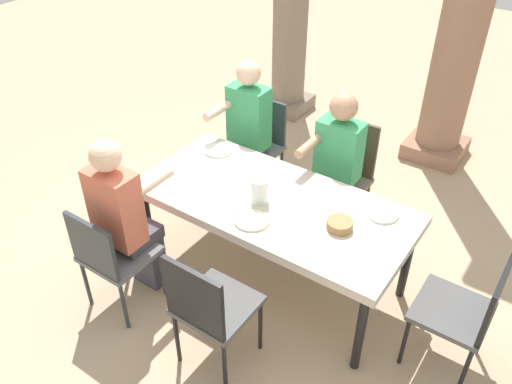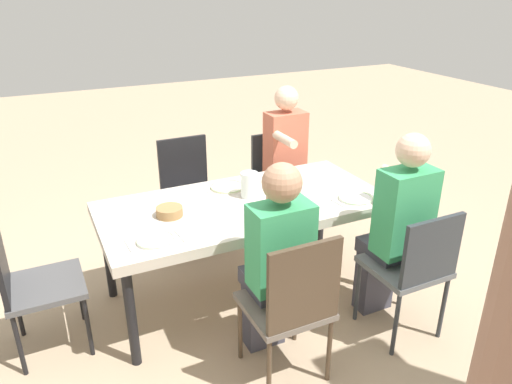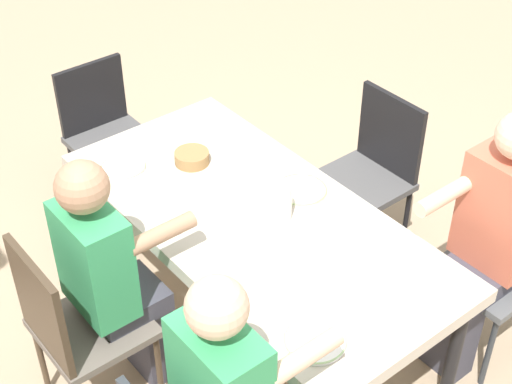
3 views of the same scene
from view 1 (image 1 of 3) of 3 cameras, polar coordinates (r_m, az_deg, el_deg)
name	(u,v)px [view 1 (image 1 of 3)]	position (r m, az deg, el deg)	size (l,w,h in m)	color
ground_plane	(272,275)	(4.14, 1.71, -9.01)	(16.00, 16.00, 0.00)	tan
dining_table	(273,207)	(3.69, 1.90, -1.60)	(1.94, 0.92, 0.73)	beige
chair_west_north	(258,141)	(4.72, 0.19, 5.51)	(0.44, 0.44, 0.90)	#5B5E61
chair_west_south	(110,254)	(3.70, -15.50, -6.49)	(0.44, 0.44, 0.86)	#5B5E61
chair_mid_north	(344,171)	(4.37, 9.53, 2.28)	(0.44, 0.44, 0.95)	#6A6158
chair_mid_south	(209,306)	(3.21, -5.16, -12.17)	(0.44, 0.44, 0.93)	#4F4F50
chair_head_east	(467,310)	(3.47, 21.90, -11.75)	(0.44, 0.44, 0.87)	#4F4F50
diner_woman_green	(334,166)	(4.12, 8.40, 2.79)	(0.35, 0.50, 1.28)	#3F3F4C
diner_man_white	(244,133)	(4.49, -1.26, 6.44)	(0.35, 0.49, 1.33)	#3F3F4C
diner_guest_third	(125,217)	(3.65, -13.96, -2.63)	(0.35, 0.49, 1.32)	#3F3F4C
stone_column_centre	(467,8)	(5.25, 21.93, 17.97)	(0.56, 0.56, 3.07)	#936B56
plate_0	(218,150)	(4.19, -4.09, 4.56)	(0.24, 0.24, 0.02)	white
fork_0	(204,145)	(4.28, -5.68, 5.08)	(0.02, 0.17, 0.01)	silver
spoon_0	(234,156)	(4.12, -2.44, 3.88)	(0.02, 0.17, 0.01)	silver
plate_1	(252,220)	(3.46, -0.44, -3.02)	(0.25, 0.25, 0.02)	silver
fork_1	(234,212)	(3.54, -2.43, -2.22)	(0.02, 0.17, 0.01)	silver
spoon_1	(271,229)	(3.40, 1.63, -4.00)	(0.02, 0.17, 0.01)	silver
plate_2	(382,214)	(3.61, 13.50, -2.30)	(0.22, 0.22, 0.02)	white
fork_2	(362,207)	(3.66, 11.36, -1.56)	(0.02, 0.17, 0.01)	silver
spoon_2	(403,222)	(3.58, 15.67, -3.20)	(0.02, 0.17, 0.01)	silver
water_pitcher	(260,192)	(3.59, 0.41, 0.04)	(0.12, 0.12, 0.18)	white
bread_basket	(340,225)	(3.43, 9.05, -3.51)	(0.17, 0.17, 0.06)	#9E7547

